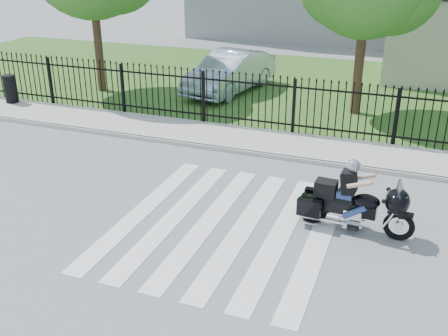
% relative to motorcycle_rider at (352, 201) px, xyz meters
% --- Properties ---
extents(ground, '(120.00, 120.00, 0.00)m').
position_rel_motorcycle_rider_xyz_m(ground, '(-2.51, -0.76, -0.67)').
color(ground, slate).
rests_on(ground, ground).
extents(crosswalk, '(5.00, 5.50, 0.01)m').
position_rel_motorcycle_rider_xyz_m(crosswalk, '(-2.51, -0.76, -0.66)').
color(crosswalk, silver).
rests_on(crosswalk, ground).
extents(sidewalk, '(40.00, 2.00, 0.12)m').
position_rel_motorcycle_rider_xyz_m(sidewalk, '(-2.51, 4.24, -0.61)').
color(sidewalk, '#ADAAA3').
rests_on(sidewalk, ground).
extents(curb, '(40.00, 0.12, 0.12)m').
position_rel_motorcycle_rider_xyz_m(curb, '(-2.51, 3.24, -0.61)').
color(curb, '#ADAAA3').
rests_on(curb, ground).
extents(grass_strip, '(40.00, 12.00, 0.02)m').
position_rel_motorcycle_rider_xyz_m(grass_strip, '(-2.51, 11.24, -0.66)').
color(grass_strip, '#24531C').
rests_on(grass_strip, ground).
extents(iron_fence, '(26.00, 0.04, 1.80)m').
position_rel_motorcycle_rider_xyz_m(iron_fence, '(-2.51, 5.24, 0.24)').
color(iron_fence, black).
rests_on(iron_fence, ground).
extents(motorcycle_rider, '(2.46, 0.84, 1.63)m').
position_rel_motorcycle_rider_xyz_m(motorcycle_rider, '(0.00, 0.00, 0.00)').
color(motorcycle_rider, black).
rests_on(motorcycle_rider, ground).
extents(parked_car, '(2.54, 5.04, 1.59)m').
position_rel_motorcycle_rider_xyz_m(parked_car, '(-6.09, 9.37, 0.15)').
color(parked_car, '#9BAAC3').
rests_on(parked_car, grass_strip).
extents(litter_bin, '(0.59, 0.59, 1.01)m').
position_rel_motorcycle_rider_xyz_m(litter_bin, '(-12.99, 4.80, -0.04)').
color(litter_bin, black).
rests_on(litter_bin, sidewalk).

